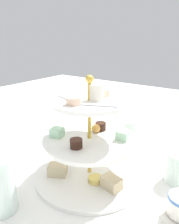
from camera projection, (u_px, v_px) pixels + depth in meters
ground_plane at (89, 175)px, 0.61m from camera, size 2.40×2.40×0.00m
tiered_serving_stand at (90, 148)px, 0.59m from camera, size 0.30×0.30×0.28m
water_glass_short_left at (178, 168)px, 0.58m from camera, size 0.06×0.06×0.08m
butter_knife_left at (36, 141)px, 0.81m from camera, size 0.06×0.17×0.00m
water_glass_mid_back at (128, 134)px, 0.75m from camera, size 0.06×0.06×0.10m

